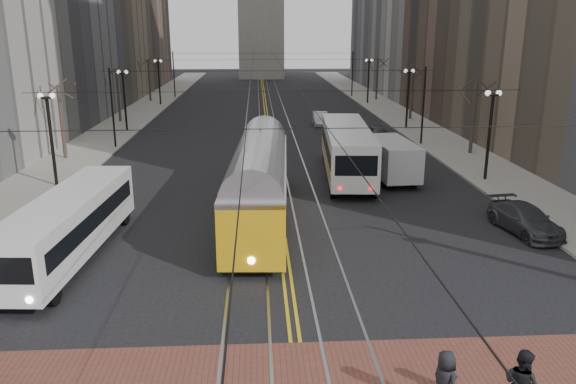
{
  "coord_description": "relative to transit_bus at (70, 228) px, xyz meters",
  "views": [
    {
      "loc": [
        -1.11,
        -16.62,
        9.48
      ],
      "look_at": [
        0.14,
        5.77,
        3.0
      ],
      "focal_mm": 35.0,
      "sensor_mm": 36.0,
      "label": 1
    }
  ],
  "objects": [
    {
      "name": "ground",
      "position": [
        9.15,
        -6.41,
        -1.38
      ],
      "size": [
        260.0,
        260.0,
        0.0
      ],
      "primitive_type": "plane",
      "color": "black",
      "rests_on": "ground"
    },
    {
      "name": "sidewalk_left",
      "position": [
        -5.85,
        38.59,
        -1.31
      ],
      "size": [
        5.0,
        140.0,
        0.15
      ],
      "primitive_type": "cube",
      "color": "gray",
      "rests_on": "ground"
    },
    {
      "name": "sidewalk_right",
      "position": [
        24.15,
        38.59,
        -1.31
      ],
      "size": [
        5.0,
        140.0,
        0.15
      ],
      "primitive_type": "cube",
      "color": "gray",
      "rests_on": "ground"
    },
    {
      "name": "streetcar_rails",
      "position": [
        9.15,
        38.59,
        -1.38
      ],
      "size": [
        4.8,
        130.0,
        0.02
      ],
      "primitive_type": "cube",
      "color": "gray",
      "rests_on": "ground"
    },
    {
      "name": "centre_lines",
      "position": [
        9.15,
        38.59,
        -1.38
      ],
      "size": [
        0.42,
        130.0,
        0.01
      ],
      "primitive_type": "cube",
      "color": "gold",
      "rests_on": "ground"
    },
    {
      "name": "lamp_posts",
      "position": [
        9.15,
        22.34,
        1.42
      ],
      "size": [
        27.6,
        57.2,
        5.6
      ],
      "color": "black",
      "rests_on": "ground"
    },
    {
      "name": "street_trees",
      "position": [
        9.15,
        28.84,
        1.42
      ],
      "size": [
        31.68,
        53.28,
        5.6
      ],
      "color": "#382D23",
      "rests_on": "ground"
    },
    {
      "name": "trolley_wires",
      "position": [
        9.15,
        28.42,
        2.39
      ],
      "size": [
        25.96,
        120.0,
        6.6
      ],
      "color": "black",
      "rests_on": "ground"
    },
    {
      "name": "transit_bus",
      "position": [
        0.0,
        0.0,
        0.0
      ],
      "size": [
        3.07,
        11.2,
        2.77
      ],
      "primitive_type": "cube",
      "rotation": [
        0.0,
        0.0,
        -0.07
      ],
      "color": "white",
      "rests_on": "ground"
    },
    {
      "name": "streetcar",
      "position": [
        8.13,
        4.39,
        0.32
      ],
      "size": [
        3.45,
        14.62,
        3.42
      ],
      "primitive_type": "cube",
      "rotation": [
        0.0,
        0.0,
        -0.05
      ],
      "color": "gold",
      "rests_on": "ground"
    },
    {
      "name": "rear_bus",
      "position": [
        14.01,
        13.46,
        0.28
      ],
      "size": [
        3.7,
        12.89,
        3.32
      ],
      "primitive_type": "cube",
      "rotation": [
        0.0,
        0.0,
        -0.07
      ],
      "color": "silver",
      "rests_on": "ground"
    },
    {
      "name": "cargo_van",
      "position": [
        16.79,
        12.18,
        -0.08
      ],
      "size": [
        2.62,
        6.03,
        2.61
      ],
      "primitive_type": "cube",
      "rotation": [
        0.0,
        0.0,
        0.06
      ],
      "color": "silver",
      "rests_on": "ground"
    },
    {
      "name": "sedan_grey",
      "position": [
        18.88,
        26.24,
        -0.72
      ],
      "size": [
        1.78,
        3.98,
        1.33
      ],
      "primitive_type": "imported",
      "rotation": [
        0.0,
        0.0,
        0.06
      ],
      "color": "#3F4246",
      "rests_on": "ground"
    },
    {
      "name": "sedan_silver",
      "position": [
        14.57,
        34.25,
        -0.68
      ],
      "size": [
        1.6,
        4.3,
        1.4
      ],
      "primitive_type": "imported",
      "rotation": [
        0.0,
        0.0,
        -0.03
      ],
      "color": "#A6A9AD",
      "rests_on": "ground"
    },
    {
      "name": "sedan_parked",
      "position": [
        20.95,
        2.01,
        -0.71
      ],
      "size": [
        2.55,
        4.86,
        1.35
      ],
      "primitive_type": "imported",
      "rotation": [
        0.0,
        0.0,
        0.15
      ],
      "color": "#3D3F45",
      "rests_on": "ground"
    },
    {
      "name": "pedestrian_a",
      "position": [
        12.72,
        -10.93,
        -0.51
      ],
      "size": [
        0.81,
        0.98,
        1.73
      ],
      "primitive_type": "imported",
      "rotation": [
        0.0,
        0.0,
        1.92
      ],
      "color": "black",
      "rests_on": "crosswalk_band"
    },
    {
      "name": "pedestrian_c",
      "position": [
        14.53,
        -11.27,
        -0.4
      ],
      "size": [
        1.1,
        1.18,
        1.94
      ],
      "primitive_type": "imported",
      "rotation": [
        0.0,
        0.0,
        2.08
      ],
      "color": "black",
      "rests_on": "crosswalk_band"
    }
  ]
}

